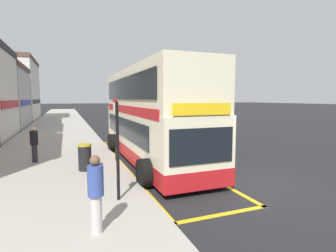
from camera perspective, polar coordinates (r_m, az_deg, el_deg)
name	(u,v)px	position (r m, az deg, el deg)	size (l,w,h in m)	color
ground_plane	(111,119)	(40.01, -12.36, 1.55)	(260.00, 260.00, 0.00)	black
pavement_near	(61,120)	(39.52, -22.43, 1.28)	(6.00, 76.00, 0.14)	#A39E93
double_decker_bus	(150,119)	(12.68, -3.90, 1.64)	(3.19, 10.41, 4.40)	beige
bus_bay_markings	(150,161)	(12.83, -4.02, -7.62)	(2.91, 12.81, 0.01)	gold
bus_stop_sign	(117,142)	(7.55, -11.09, -3.37)	(0.09, 0.51, 2.88)	black
terrace_corner	(2,89)	(43.53, -32.52, 6.82)	(8.69, 12.18, 9.56)	silver
parked_car_black_across	(115,110)	(52.78, -11.53, 3.49)	(2.09, 4.20, 1.62)	black
pedestrian_waiting_near_sign	(34,143)	(13.31, -27.22, -3.29)	(0.34, 0.34, 1.64)	#26262D
pedestrian_further_back	(96,191)	(5.93, -15.51, -13.54)	(0.34, 0.34, 1.70)	#B7B2AD
litter_bin	(85,157)	(11.11, -17.72, -6.49)	(0.54, 0.54, 1.07)	black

